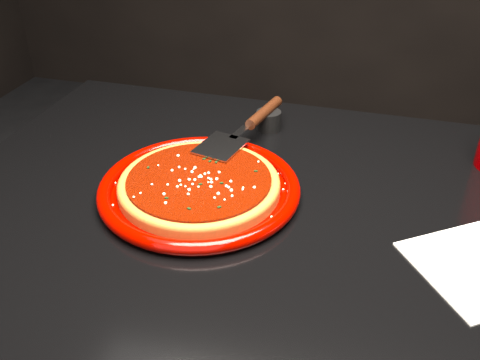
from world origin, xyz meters
name	(u,v)px	position (x,y,z in m)	size (l,w,h in m)	color
plate	(199,188)	(-0.17, 0.01, 0.76)	(0.33, 0.33, 0.02)	#730300
pizza_crust	(199,186)	(-0.17, 0.01, 0.77)	(0.26, 0.26, 0.01)	#93501F
pizza_crust_rim	(199,183)	(-0.17, 0.01, 0.77)	(0.26, 0.26, 0.02)	#93501F
pizza_sauce	(199,180)	(-0.17, 0.01, 0.78)	(0.23, 0.23, 0.01)	#650E00
parmesan_dusting	(199,177)	(-0.17, 0.01, 0.78)	(0.22, 0.22, 0.01)	#F8EEC3
basil_flecks	(199,177)	(-0.17, 0.01, 0.78)	(0.21, 0.21, 0.00)	black
pizza_server	(245,127)	(-0.15, 0.18, 0.79)	(0.09, 0.30, 0.02)	silver
napkin_a	(479,267)	(0.25, -0.06, 0.75)	(0.16, 0.16, 0.00)	white
ramekin	(269,120)	(-0.12, 0.27, 0.77)	(0.05, 0.05, 0.04)	black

